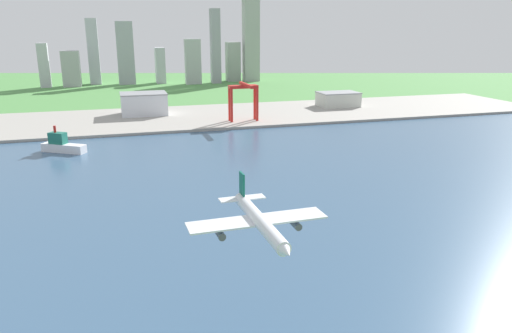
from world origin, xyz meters
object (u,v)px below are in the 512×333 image
Objects in this scene: port_crane_red at (244,93)px; warehouse_main at (144,104)px; warehouse_annex at (338,99)px; airplane_landing at (260,221)px; ferry_boat at (62,145)px.

port_crane_red is 0.90× the size of warehouse_main.
airplane_landing is at bearing -118.50° from warehouse_annex.
port_crane_red is at bearing 75.69° from airplane_landing.
ferry_boat is 317.03m from warehouse_annex.
warehouse_main is 1.04× the size of warehouse_annex.
ferry_boat reaches higher than warehouse_annex.
warehouse_main is at bearing 62.94° from ferry_boat.
warehouse_annex is at bearing 24.13° from ferry_boat.
port_crane_red reaches higher than warehouse_annex.
warehouse_main is (70.30, 137.62, 8.27)m from ferry_boat.
port_crane_red reaches higher than ferry_boat.
port_crane_red is (85.81, 336.32, -10.11)m from airplane_landing.
warehouse_annex is (289.29, 129.57, 5.16)m from ferry_boat.
warehouse_main is (-90.59, 66.33, -16.01)m from port_crane_red.
warehouse_main is at bearing 143.79° from port_crane_red.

